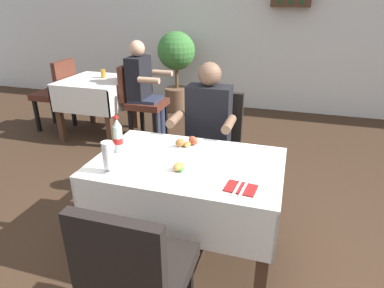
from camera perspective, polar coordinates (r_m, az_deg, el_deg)
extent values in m
plane|color=#382619|center=(2.49, 0.41, -20.08)|extent=(11.00, 11.00, 0.00)
cube|color=silver|center=(5.56, 12.41, 20.41)|extent=(11.00, 0.12, 2.87)
cube|color=white|center=(2.16, -0.77, -3.21)|extent=(1.22, 0.79, 0.02)
cube|color=white|center=(1.94, -4.28, -12.72)|extent=(1.22, 0.02, 0.32)
cube|color=white|center=(2.57, 1.86, -2.80)|extent=(1.22, 0.02, 0.32)
cube|color=white|center=(2.47, -14.20, -4.78)|extent=(0.02, 0.79, 0.32)
cube|color=white|center=(2.17, 14.79, -9.21)|extent=(0.02, 0.79, 0.32)
cube|color=#472D1E|center=(2.32, -16.77, -13.23)|extent=(0.07, 0.07, 0.73)
cube|color=#472D1E|center=(2.02, 12.03, -19.02)|extent=(0.07, 0.07, 0.73)
cube|color=#472D1E|center=(2.80, -9.43, -5.52)|extent=(0.07, 0.07, 0.73)
cube|color=#472D1E|center=(2.56, 13.56, -8.94)|extent=(0.07, 0.07, 0.73)
cube|color=black|center=(2.88, 3.44, -1.61)|extent=(0.44, 0.44, 0.08)
cube|color=black|center=(3.00, 4.69, 4.85)|extent=(0.42, 0.06, 0.44)
cube|color=black|center=(2.90, -0.78, -7.31)|extent=(0.04, 0.04, 0.45)
cube|color=black|center=(2.83, 5.87, -8.31)|extent=(0.04, 0.04, 0.45)
cube|color=black|center=(3.18, 1.07, -4.27)|extent=(0.04, 0.04, 0.45)
cube|color=black|center=(3.12, 7.11, -5.09)|extent=(0.04, 0.04, 0.45)
cube|color=black|center=(1.78, -7.94, -20.44)|extent=(0.44, 0.44, 0.08)
cube|color=black|center=(1.44, -12.85, -19.45)|extent=(0.42, 0.06, 0.44)
cube|color=black|center=(2.13, -9.99, -21.42)|extent=(0.04, 0.04, 0.45)
cylinder|color=#282D42|center=(2.86, -0.12, -7.77)|extent=(0.10, 0.10, 0.45)
cylinder|color=#282D42|center=(2.83, 3.02, -8.25)|extent=(0.10, 0.10, 0.45)
cube|color=#282D42|center=(2.84, 2.37, -1.46)|extent=(0.34, 0.36, 0.12)
cube|color=black|center=(2.80, 2.90, 4.96)|extent=(0.36, 0.20, 0.50)
sphere|color=brown|center=(2.71, 3.05, 11.88)|extent=(0.19, 0.19, 0.19)
cylinder|color=brown|center=(2.64, -2.86, 4.36)|extent=(0.07, 0.26, 0.07)
cylinder|color=brown|center=(2.54, 6.35, 3.40)|extent=(0.07, 0.26, 0.07)
cube|color=white|center=(2.03, -2.30, -4.64)|extent=(0.22, 0.22, 0.01)
ellipsoid|color=#4C8E38|center=(2.02, -2.31, -4.10)|extent=(0.11, 0.10, 0.03)
ellipsoid|color=#B77A38|center=(2.02, -2.35, -3.87)|extent=(0.08, 0.10, 0.05)
cube|color=white|center=(2.35, -0.55, -0.45)|extent=(0.22, 0.22, 0.01)
ellipsoid|color=#B77A38|center=(2.34, -0.70, -0.04)|extent=(0.06, 0.09, 0.03)
ellipsoid|color=#C14C33|center=(2.36, 0.20, 0.63)|extent=(0.10, 0.09, 0.06)
ellipsoid|color=#99602D|center=(2.33, -2.03, 0.23)|extent=(0.09, 0.09, 0.06)
cylinder|color=white|center=(2.09, -13.89, -4.62)|extent=(0.07, 0.07, 0.01)
cylinder|color=white|center=(2.08, -13.93, -4.18)|extent=(0.02, 0.02, 0.03)
cylinder|color=white|center=(2.04, -14.20, -1.78)|extent=(0.07, 0.07, 0.16)
cylinder|color=black|center=(2.05, -14.14, -2.34)|extent=(0.06, 0.06, 0.12)
cylinder|color=silver|center=(2.30, -12.51, 0.79)|extent=(0.06, 0.06, 0.19)
cylinder|color=red|center=(2.31, -12.49, 0.57)|extent=(0.06, 0.06, 0.04)
cone|color=silver|center=(2.26, -12.78, 3.62)|extent=(0.05, 0.05, 0.05)
cylinder|color=red|center=(2.25, -12.87, 4.47)|extent=(0.03, 0.03, 0.02)
cube|color=maroon|center=(1.88, 8.37, -7.49)|extent=(0.18, 0.15, 0.01)
cube|color=silver|center=(1.88, 7.85, -7.21)|extent=(0.03, 0.19, 0.01)
cube|color=silver|center=(1.87, 8.91, -7.41)|extent=(0.03, 0.19, 0.01)
cube|color=white|center=(4.54, -16.17, 10.46)|extent=(0.83, 0.84, 0.02)
cube|color=white|center=(4.25, -18.83, 6.87)|extent=(0.83, 0.02, 0.32)
cube|color=white|center=(4.92, -13.41, 9.69)|extent=(0.83, 0.02, 0.32)
cube|color=white|center=(4.81, -20.07, 8.57)|extent=(0.02, 0.84, 0.32)
cube|color=white|center=(4.38, -11.39, 8.15)|extent=(0.02, 0.84, 0.32)
cube|color=#472D1E|center=(4.56, -21.78, 4.81)|extent=(0.07, 0.07, 0.73)
cube|color=#472D1E|center=(4.17, -14.07, 4.12)|extent=(0.07, 0.07, 0.73)
cube|color=#472D1E|center=(5.11, -16.94, 7.44)|extent=(0.07, 0.07, 0.73)
cube|color=#472D1E|center=(4.77, -9.76, 6.98)|extent=(0.07, 0.07, 0.73)
cube|color=#4C2319|center=(5.02, -22.81, 7.77)|extent=(0.44, 0.44, 0.08)
cube|color=#4C2319|center=(4.80, -20.94, 10.63)|extent=(0.06, 0.42, 0.44)
cube|color=black|center=(5.32, -22.68, 5.63)|extent=(0.04, 0.04, 0.45)
cube|color=black|center=(5.07, -25.01, 4.40)|extent=(0.04, 0.04, 0.45)
cube|color=black|center=(5.11, -19.69, 5.41)|extent=(0.04, 0.04, 0.45)
cube|color=black|center=(4.86, -21.97, 4.13)|extent=(0.04, 0.04, 0.45)
cube|color=#4C2319|center=(4.27, -7.61, 6.87)|extent=(0.44, 0.44, 0.08)
cube|color=#4C2319|center=(4.31, -10.89, 10.39)|extent=(0.06, 0.42, 0.44)
cube|color=black|center=(4.15, -6.21, 2.52)|extent=(0.04, 0.04, 0.45)
cube|color=black|center=(4.44, -4.53, 4.06)|extent=(0.04, 0.04, 0.45)
cube|color=black|center=(4.28, -10.42, 2.98)|extent=(0.04, 0.04, 0.45)
cube|color=black|center=(4.57, -8.53, 4.45)|extent=(0.04, 0.04, 0.45)
cylinder|color=#282D42|center=(4.23, -6.10, 2.99)|extent=(0.10, 0.10, 0.45)
cylinder|color=#282D42|center=(4.37, -5.30, 3.71)|extent=(0.10, 0.10, 0.45)
cube|color=#282D42|center=(4.27, -7.87, 7.14)|extent=(0.36, 0.34, 0.12)
cube|color=black|center=(4.23, -9.12, 11.23)|extent=(0.20, 0.36, 0.50)
sphere|color=tan|center=(4.17, -9.44, 15.86)|extent=(0.19, 0.19, 0.19)
cylinder|color=tan|center=(3.94, -7.42, 10.78)|extent=(0.26, 0.07, 0.07)
cylinder|color=tan|center=(4.33, -5.09, 12.06)|extent=(0.26, 0.07, 0.07)
cylinder|color=#C68928|center=(4.60, -14.98, 11.58)|extent=(0.06, 0.06, 0.11)
cylinder|color=brown|center=(5.52, -2.56, 7.69)|extent=(0.39, 0.39, 0.37)
cylinder|color=brown|center=(5.43, -2.63, 11.37)|extent=(0.05, 0.05, 0.35)
sphere|color=#387533|center=(5.36, -2.72, 15.67)|extent=(0.59, 0.59, 0.59)
cylinder|color=#193D1E|center=(5.34, 14.84, 22.48)|extent=(0.06, 0.14, 0.06)
cylinder|color=#193D1E|center=(5.33, 16.57, 22.30)|extent=(0.06, 0.14, 0.06)
cylinder|color=#193D1E|center=(5.33, 18.30, 22.10)|extent=(0.06, 0.14, 0.06)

